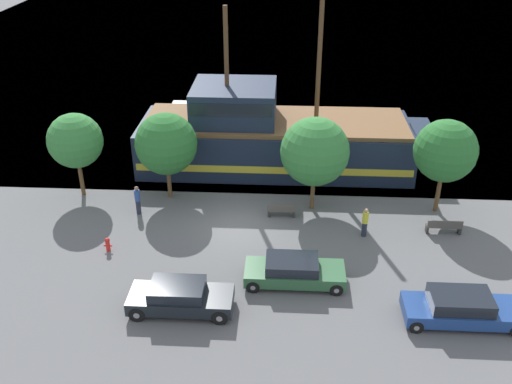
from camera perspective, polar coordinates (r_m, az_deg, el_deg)
The scene contains 16 objects.
ground_plane at distance 31.17m, azimuth -1.84°, elevation -3.65°, with size 160.00×160.00×0.00m, color #5B5B5E.
water_surface at distance 72.26m, azimuth 1.20°, elevation 15.19°, with size 80.00×80.00×0.00m, color #33566B.
pirate_ship at distance 37.35m, azimuth 1.54°, elevation 5.52°, with size 18.75×5.92×11.55m.
moored_boat_dockside at distance 44.35m, azimuth -6.49°, elevation 7.27°, with size 5.72×2.58×1.79m.
parked_car_curb_front at distance 26.88m, azimuth 3.81°, elevation -7.89°, with size 4.67×1.91×1.30m.
parked_car_curb_mid at distance 26.20m, azimuth 19.85°, elevation -10.87°, with size 4.95×1.91×1.38m.
parked_car_curb_rear at distance 25.46m, azimuth -7.60°, elevation -10.37°, with size 4.55×1.89×1.37m.
fire_hydrant at distance 30.09m, azimuth -14.61°, elevation -5.05°, with size 0.42×0.25×0.76m.
bench_promenade_east at distance 32.10m, azimuth 18.30°, elevation -3.29°, with size 1.85×0.45×0.85m.
bench_promenade_west at distance 32.02m, azimuth 2.54°, elevation -1.82°, with size 1.52×0.45×0.85m.
pedestrian_walking_near at distance 30.63m, azimuth 10.85°, elevation -2.99°, with size 0.32×0.32×1.66m.
pedestrian_walking_far at distance 32.78m, azimuth -11.75°, elevation -0.77°, with size 0.32×0.32×1.73m.
tree_row_east at distance 34.57m, azimuth -17.64°, elevation 4.91°, with size 3.19×3.19×5.12m.
tree_row_mideast at distance 33.11m, azimuth -8.98°, elevation 4.78°, with size 3.58×3.58×5.25m.
tree_row_midwest at distance 31.58m, azimuth 5.90°, elevation 4.04°, with size 3.83×3.83×5.50m.
tree_row_west at distance 32.74m, azimuth 18.41°, elevation 3.92°, with size 3.45×3.45×5.49m.
Camera 1 is at (2.48, -26.30, 16.55)m, focal length 40.00 mm.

